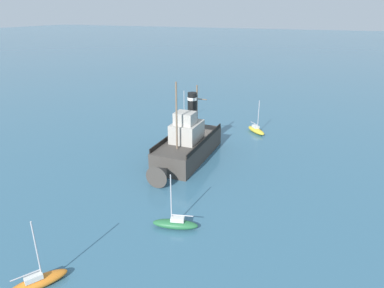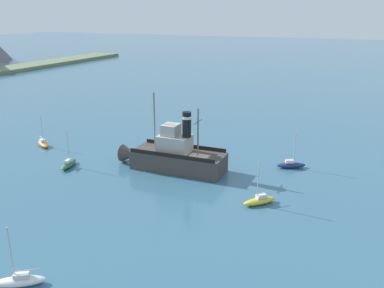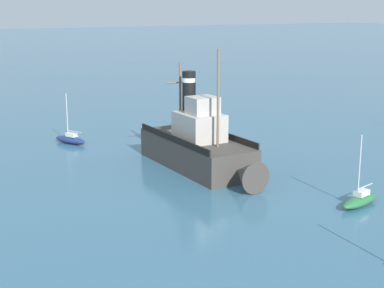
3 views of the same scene
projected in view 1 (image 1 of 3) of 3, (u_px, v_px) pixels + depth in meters
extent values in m
plane|color=#38667F|center=(202.00, 150.00, 44.20)|extent=(600.00, 600.00, 0.00)
cube|color=#423D38|center=(189.00, 148.00, 41.46)|extent=(4.66, 12.09, 2.40)
cone|color=#423D38|center=(162.00, 173.00, 35.25)|extent=(2.40, 2.45, 2.35)
cube|color=#B2ADA3|center=(187.00, 132.00, 40.18)|extent=(3.09, 4.06, 2.20)
cube|color=#B2ADA3|center=(185.00, 118.00, 39.09)|extent=(2.24, 2.05, 1.40)
cylinder|color=black|center=(192.00, 106.00, 40.66)|extent=(1.10, 1.10, 3.20)
cylinder|color=silver|center=(192.00, 99.00, 40.33)|extent=(1.16, 1.16, 0.35)
cylinder|color=#75604C|center=(177.00, 116.00, 36.80)|extent=(0.20, 0.20, 7.50)
cylinder|color=#75604C|center=(197.00, 109.00, 42.24)|extent=(0.20, 0.20, 6.00)
cylinder|color=#75604C|center=(197.00, 99.00, 41.76)|extent=(2.60, 0.18, 0.12)
cube|color=black|center=(205.00, 139.00, 40.17)|extent=(0.36, 11.40, 0.50)
cube|color=black|center=(172.00, 135.00, 41.68)|extent=(0.36, 11.40, 0.50)
ellipsoid|color=orange|center=(38.00, 282.00, 22.23)|extent=(2.90, 3.82, 0.70)
cube|color=silver|center=(33.00, 277.00, 21.93)|extent=(1.12, 1.27, 0.36)
cylinder|color=#B7B7BC|center=(37.00, 250.00, 21.50)|extent=(0.10, 0.10, 4.20)
cylinder|color=#B7B7BC|center=(26.00, 275.00, 21.58)|extent=(1.00, 1.58, 0.08)
ellipsoid|color=gold|center=(256.00, 130.00, 50.13)|extent=(3.52, 3.41, 0.70)
cube|color=silver|center=(256.00, 127.00, 50.11)|extent=(1.24, 1.22, 0.36)
cylinder|color=#B7B7BC|center=(258.00, 115.00, 48.98)|extent=(0.10, 0.10, 4.20)
cylinder|color=#B7B7BC|center=(254.00, 123.00, 50.31)|extent=(1.37, 1.29, 0.08)
ellipsoid|color=navy|center=(184.00, 119.00, 55.48)|extent=(2.69, 3.89, 0.70)
cube|color=silver|center=(184.00, 116.00, 55.10)|extent=(1.07, 1.27, 0.36)
cylinder|color=#B7B7BC|center=(184.00, 104.00, 54.86)|extent=(0.10, 0.10, 4.20)
cylinder|color=#B7B7BC|center=(184.00, 115.00, 54.59)|extent=(0.88, 1.64, 0.08)
ellipsoid|color=#286B3D|center=(175.00, 224.00, 28.26)|extent=(3.96, 2.06, 0.70)
cube|color=silver|center=(178.00, 219.00, 28.04)|extent=(1.23, 0.91, 0.36)
cylinder|color=#B7B7BC|center=(171.00, 198.00, 27.40)|extent=(0.10, 0.10, 4.20)
cylinder|color=#B7B7BC|center=(182.00, 215.00, 27.85)|extent=(1.76, 0.55, 0.08)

